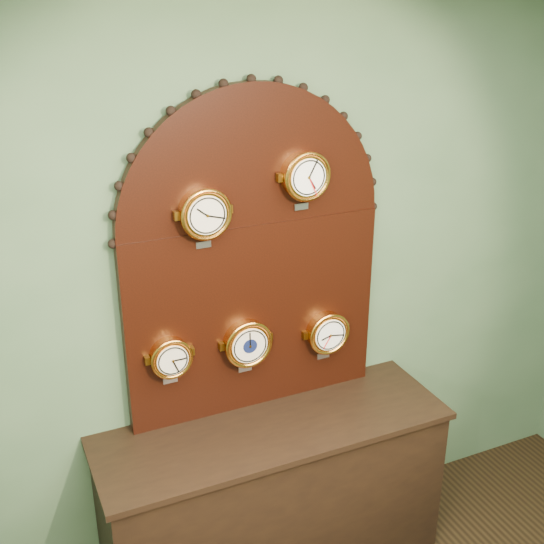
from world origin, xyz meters
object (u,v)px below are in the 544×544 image
shop_counter (274,500)px  barometer (247,343)px  roman_clock (205,213)px  display_board (253,246)px  arabic_clock (305,176)px  hygrometer (171,357)px  tide_clock (327,332)px

shop_counter → barometer: (-0.06, 0.15, 0.79)m
roman_clock → shop_counter: bearing=-32.8°
roman_clock → barometer: size_ratio=0.97×
shop_counter → display_board: 1.25m
arabic_clock → hygrometer: bearing=179.9°
barometer → tide_clock: bearing=0.1°
shop_counter → hygrometer: bearing=159.7°
shop_counter → roman_clock: roman_clock is taller
tide_clock → barometer: bearing=-179.9°
display_board → arabic_clock: display_board is taller
barometer → hygrometer: bearing=179.8°
barometer → display_board: bearing=47.2°
display_board → tide_clock: (0.35, -0.07, -0.47)m
shop_counter → barometer: size_ratio=5.73×
hygrometer → tide_clock: 0.77m
display_board → barometer: 0.44m
display_board → roman_clock: (-0.24, -0.07, 0.20)m
display_board → barometer: bearing=-132.8°
hygrometer → barometer: size_ratio=0.86×
arabic_clock → tide_clock: (0.13, 0.00, -0.78)m
barometer → shop_counter: bearing=-68.0°
hygrometer → display_board: bearing=8.9°
display_board → arabic_clock: 0.38m
hygrometer → arabic_clock: bearing=-0.1°
display_board → roman_clock: size_ratio=5.66×
arabic_clock → barometer: (-0.28, -0.00, -0.74)m
barometer → tide_clock: barometer is taller
roman_clock → barometer: roman_clock is taller
hygrometer → barometer: (0.36, -0.00, -0.01)m
shop_counter → arabic_clock: 1.56m
display_board → tide_clock: size_ratio=5.79×
shop_counter → barometer: 0.81m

